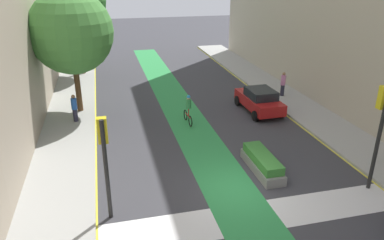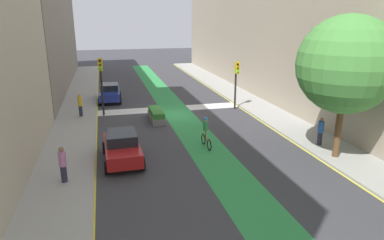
# 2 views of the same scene
# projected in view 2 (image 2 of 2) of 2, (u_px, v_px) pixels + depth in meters

# --- Properties ---
(ground_plane) EXTENTS (120.00, 120.00, 0.00)m
(ground_plane) POSITION_uv_depth(u_px,v_px,m) (174.00, 115.00, 28.02)
(ground_plane) COLOR #38383D
(bike_lane_paint) EXTENTS (2.40, 60.00, 0.01)m
(bike_lane_paint) POSITION_uv_depth(u_px,v_px,m) (179.00, 115.00, 28.12)
(bike_lane_paint) COLOR #2D8C47
(bike_lane_paint) RESTS_ON ground_plane
(crosswalk_band) EXTENTS (12.00, 1.80, 0.01)m
(crosswalk_band) POSITION_uv_depth(u_px,v_px,m) (169.00, 109.00, 29.88)
(crosswalk_band) COLOR silver
(crosswalk_band) RESTS_ON ground_plane
(sidewalk_left) EXTENTS (3.00, 60.00, 0.15)m
(sidewalk_left) POSITION_uv_depth(u_px,v_px,m) (260.00, 108.00, 29.76)
(sidewalk_left) COLOR #9E9E99
(sidewalk_left) RESTS_ON ground_plane
(curb_stripe_left) EXTENTS (0.16, 60.00, 0.01)m
(curb_stripe_left) POSITION_uv_depth(u_px,v_px,m) (244.00, 110.00, 29.43)
(curb_stripe_left) COLOR yellow
(curb_stripe_left) RESTS_ON ground_plane
(sidewalk_right) EXTENTS (3.00, 60.00, 0.15)m
(sidewalk_right) POSITION_uv_depth(u_px,v_px,m) (76.00, 121.00, 26.24)
(sidewalk_right) COLOR #9E9E99
(sidewalk_right) RESTS_ON ground_plane
(curb_stripe_right) EXTENTS (0.16, 60.00, 0.01)m
(curb_stripe_right) POSITION_uv_depth(u_px,v_px,m) (97.00, 120.00, 26.61)
(curb_stripe_right) COLOR yellow
(curb_stripe_right) RESTS_ON ground_plane
(traffic_signal_near_right) EXTENTS (0.35, 0.52, 4.53)m
(traffic_signal_near_right) POSITION_uv_depth(u_px,v_px,m) (101.00, 76.00, 26.96)
(traffic_signal_near_right) COLOR black
(traffic_signal_near_right) RESTS_ON ground_plane
(traffic_signal_near_left) EXTENTS (0.35, 0.52, 4.00)m
(traffic_signal_near_left) POSITION_uv_depth(u_px,v_px,m) (236.00, 76.00, 29.03)
(traffic_signal_near_left) COLOR black
(traffic_signal_near_left) RESTS_ON ground_plane
(car_red_right_far) EXTENTS (2.10, 4.24, 1.57)m
(car_red_right_far) POSITION_uv_depth(u_px,v_px,m) (122.00, 147.00, 18.97)
(car_red_right_far) COLOR #A51919
(car_red_right_far) RESTS_ON ground_plane
(car_blue_right_near) EXTENTS (2.14, 4.26, 1.57)m
(car_blue_right_near) POSITION_uv_depth(u_px,v_px,m) (110.00, 92.00, 32.48)
(car_blue_right_near) COLOR navy
(car_blue_right_near) RESTS_ON ground_plane
(cyclist_in_lane) EXTENTS (0.32, 1.73, 1.86)m
(cyclist_in_lane) POSITION_uv_depth(u_px,v_px,m) (206.00, 131.00, 20.94)
(cyclist_in_lane) COLOR black
(cyclist_in_lane) RESTS_ON ground_plane
(pedestrian_sidewalk_right_a) EXTENTS (0.34, 0.34, 1.74)m
(pedestrian_sidewalk_right_a) POSITION_uv_depth(u_px,v_px,m) (63.00, 164.00, 16.14)
(pedestrian_sidewalk_right_a) COLOR #262638
(pedestrian_sidewalk_right_a) RESTS_ON sidewalk_right
(pedestrian_sidewalk_left_a) EXTENTS (0.34, 0.34, 1.69)m
(pedestrian_sidewalk_left_a) POSITION_uv_depth(u_px,v_px,m) (320.00, 131.00, 20.90)
(pedestrian_sidewalk_left_a) COLOR #262638
(pedestrian_sidewalk_left_a) RESTS_ON sidewalk_left
(pedestrian_sidewalk_right_b) EXTENTS (0.34, 0.34, 1.80)m
(pedestrian_sidewalk_right_b) POSITION_uv_depth(u_px,v_px,m) (80.00, 105.00, 26.89)
(pedestrian_sidewalk_right_b) COLOR #262638
(pedestrian_sidewalk_right_b) RESTS_ON sidewalk_right
(street_tree_near) EXTENTS (5.10, 5.10, 7.61)m
(street_tree_near) POSITION_uv_depth(u_px,v_px,m) (346.00, 65.00, 17.95)
(street_tree_near) COLOR brown
(street_tree_near) RESTS_ON sidewalk_left
(median_planter) EXTENTS (0.95, 3.11, 0.85)m
(median_planter) POSITION_uv_depth(u_px,v_px,m) (156.00, 115.00, 26.47)
(median_planter) COLOR slate
(median_planter) RESTS_ON ground_plane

